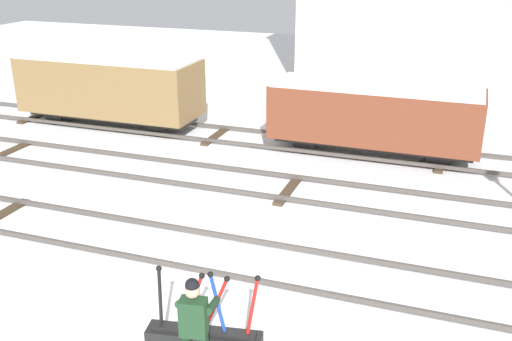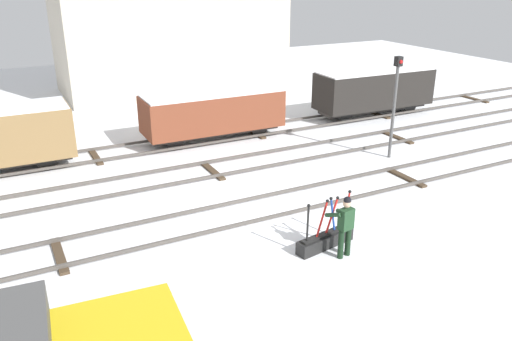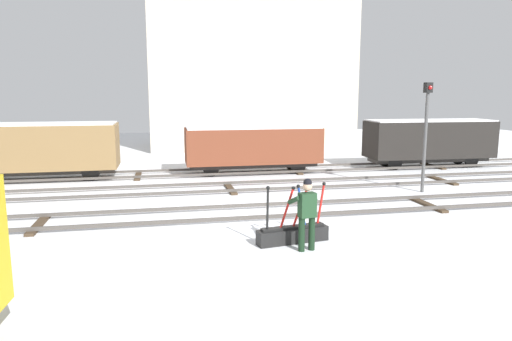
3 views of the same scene
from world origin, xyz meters
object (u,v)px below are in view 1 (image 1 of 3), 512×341
object	(u,v)px
switch_lever_frame	(204,338)
freight_car_far_end	(375,115)
rail_worker	(194,324)
freight_car_mid_siding	(110,87)

from	to	relation	value
switch_lever_frame	freight_car_far_end	xyz separation A→B (m)	(0.97, 9.98, 0.98)
rail_worker	freight_car_far_end	size ratio (longest dim) A/B	0.28
freight_car_far_end	freight_car_mid_siding	xyz separation A→B (m)	(-8.93, 0.00, 0.14)
switch_lever_frame	freight_car_far_end	size ratio (longest dim) A/B	0.30
rail_worker	freight_car_mid_siding	size ratio (longest dim) A/B	0.28
switch_lever_frame	freight_car_mid_siding	xyz separation A→B (m)	(-7.96, 9.98, 1.11)
switch_lever_frame	rail_worker	distance (m)	0.93
rail_worker	freight_car_mid_siding	xyz separation A→B (m)	(-8.10, 10.58, 0.42)
rail_worker	freight_car_mid_siding	world-z (taller)	freight_car_mid_siding
freight_car_far_end	freight_car_mid_siding	bearing A→B (deg)	-179.48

